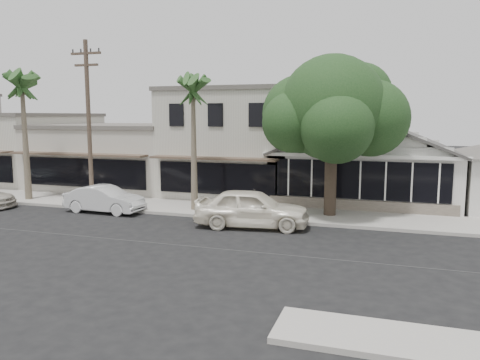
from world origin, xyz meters
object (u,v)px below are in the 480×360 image
(car_1, at_px, (104,199))
(shade_tree, at_px, (332,111))
(car_0, at_px, (252,208))
(utility_pole, at_px, (89,121))

(car_1, bearing_deg, shade_tree, -75.43)
(car_1, relative_size, shade_tree, 0.53)
(car_1, height_order, shade_tree, shade_tree)
(car_1, xyz_separation_m, shade_tree, (11.39, 2.57, 4.56))
(car_0, xyz_separation_m, shade_tree, (3.07, 3.36, 4.38))
(car_0, bearing_deg, car_1, 76.77)
(shade_tree, bearing_deg, utility_pole, -171.22)
(car_0, relative_size, shade_tree, 0.65)
(utility_pole, xyz_separation_m, shade_tree, (12.60, 1.95, 0.48))
(car_0, bearing_deg, utility_pole, 73.76)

